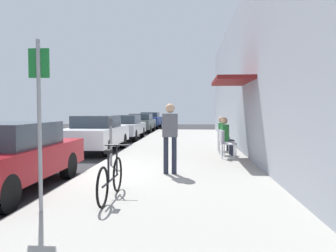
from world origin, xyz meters
The scene contains 17 objects.
ground_plane centered at (0.00, 0.00, 0.00)m, with size 60.00×60.00×0.00m, color #2D2D30.
sidewalk_slab centered at (2.25, 2.00, 0.06)m, with size 4.50×32.00×0.12m, color #9E9B93.
building_facade centered at (4.65, 2.01, 2.92)m, with size 1.40×32.00×5.84m.
parked_car_0 centered at (-1.10, -1.56, 0.73)m, with size 1.80×4.40×1.41m.
parked_car_1 centered at (-1.10, 4.82, 0.75)m, with size 1.80×4.40×1.44m.
parked_car_2 centered at (-1.10, 10.40, 0.72)m, with size 1.80×4.40×1.38m.
parked_car_3 centered at (-1.10, 16.32, 0.72)m, with size 1.80×4.40×1.38m.
parked_car_4 centered at (-1.10, 21.86, 0.75)m, with size 1.80×4.40×1.44m.
parking_meter centered at (0.45, 0.97, 0.89)m, with size 0.12×0.10×1.32m.
street_sign centered at (0.40, -3.19, 1.64)m, with size 0.32×0.06×2.60m.
bicycle_0 centered at (1.29, -2.41, 0.48)m, with size 0.46×1.71×0.90m.
cafe_chair_0 centered at (3.80, 2.62, 0.62)m, with size 0.54×0.54×0.87m.
cafe_chair_1 centered at (3.80, 3.36, 0.62)m, with size 0.52×0.52×0.87m.
seated_patron_1 centered at (3.86, 3.37, 0.82)m, with size 0.48×0.42×1.29m.
cafe_chair_2 centered at (3.80, 4.54, 0.62)m, with size 0.45×0.45×0.87m.
seated_patron_2 centered at (3.86, 4.54, 0.82)m, with size 0.43×0.37×1.29m.
pedestrian_standing centered at (2.17, -0.10, 1.12)m, with size 0.36×0.22×1.70m.
Camera 1 is at (2.69, -8.00, 1.67)m, focal length 35.27 mm.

